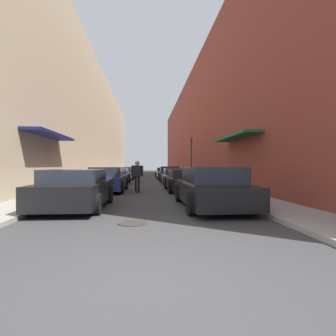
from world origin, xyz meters
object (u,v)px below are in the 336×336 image
(parked_car_right_1, at_px, (184,180))
(traffic_light, at_px, (191,154))
(skateboarder, at_px, (137,173))
(parked_car_left_4, at_px, (129,172))
(parked_car_right_0, at_px, (211,188))
(parked_car_left_0, at_px, (76,189))
(parked_car_left_3, at_px, (124,173))
(parked_car_right_3, at_px, (169,174))
(parked_car_right_2, at_px, (175,177))
(parked_car_left_2, at_px, (117,176))
(parked_car_left_1, at_px, (108,180))
(parked_car_left_5, at_px, (131,171))
(parked_car_right_4, at_px, (164,173))
(manhole_cover, at_px, (132,223))

(parked_car_right_1, distance_m, traffic_light, 8.36)
(skateboarder, bearing_deg, parked_car_left_4, 95.00)
(parked_car_right_0, xyz_separation_m, parked_car_right_1, (-0.04, 5.82, -0.05))
(parked_car_left_0, distance_m, traffic_light, 15.08)
(parked_car_left_3, bearing_deg, parked_car_right_3, -20.84)
(parked_car_left_4, distance_m, parked_car_right_1, 18.99)
(parked_car_left_3, bearing_deg, parked_car_left_0, -90.08)
(parked_car_left_0, distance_m, skateboarder, 5.62)
(parked_car_left_4, bearing_deg, parked_car_right_3, -60.41)
(parked_car_left_0, relative_size, parked_car_right_0, 0.86)
(parked_car_left_0, distance_m, parked_car_right_2, 12.03)
(parked_car_left_0, height_order, parked_car_left_2, parked_car_left_0)
(parked_car_right_2, relative_size, traffic_light, 1.15)
(parked_car_left_2, height_order, parked_car_left_4, parked_car_left_4)
(parked_car_left_1, bearing_deg, parked_car_right_0, -54.42)
(parked_car_left_2, relative_size, skateboarder, 2.82)
(parked_car_left_0, height_order, traffic_light, traffic_light)
(parked_car_left_2, distance_m, parked_car_left_4, 12.12)
(parked_car_left_4, xyz_separation_m, parked_car_right_1, (4.25, -18.51, 0.00))
(parked_car_left_3, height_order, parked_car_left_5, parked_car_left_3)
(parked_car_left_5, bearing_deg, parked_car_left_1, -89.80)
(parked_car_left_0, relative_size, parked_car_left_4, 0.92)
(parked_car_right_0, height_order, parked_car_right_2, parked_car_right_0)
(parked_car_left_1, distance_m, parked_car_right_1, 4.22)
(parked_car_left_4, bearing_deg, traffic_light, -60.21)
(parked_car_left_3, height_order, parked_car_right_0, parked_car_right_0)
(parked_car_left_0, relative_size, parked_car_left_3, 0.87)
(parked_car_right_3, bearing_deg, parked_car_left_2, -135.57)
(parked_car_left_1, height_order, parked_car_left_5, parked_car_left_1)
(parked_car_left_0, relative_size, parked_car_right_2, 0.93)
(parked_car_left_1, height_order, parked_car_right_4, parked_car_left_1)
(parked_car_right_0, relative_size, parked_car_right_1, 1.00)
(parked_car_left_5, height_order, traffic_light, traffic_light)
(parked_car_left_1, distance_m, parked_car_right_3, 11.53)
(parked_car_left_4, relative_size, parked_car_right_3, 1.07)
(parked_car_left_5, height_order, parked_car_right_3, parked_car_right_3)
(parked_car_right_0, distance_m, traffic_light, 14.00)
(parked_car_right_0, xyz_separation_m, parked_car_right_4, (-0.06, 22.20, -0.06))
(traffic_light, bearing_deg, parked_car_left_0, -114.47)
(parked_car_right_1, xyz_separation_m, skateboarder, (-2.60, -0.37, 0.43))
(manhole_cover, bearing_deg, parked_car_left_2, 97.68)
(parked_car_right_0, relative_size, skateboarder, 2.82)
(parked_car_left_4, height_order, manhole_cover, parked_car_left_4)
(parked_car_right_1, bearing_deg, parked_car_left_4, 102.95)
(parked_car_left_2, distance_m, parked_car_left_3, 6.15)
(parked_car_right_0, xyz_separation_m, manhole_cover, (-2.50, -2.27, -0.64))
(parked_car_left_1, height_order, parked_car_left_2, parked_car_left_1)
(parked_car_left_2, height_order, skateboarder, skateboarder)
(parked_car_right_1, xyz_separation_m, parked_car_right_3, (0.11, 10.82, 0.05))
(parked_car_left_1, xyz_separation_m, parked_car_left_4, (-0.04, 18.38, -0.05))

